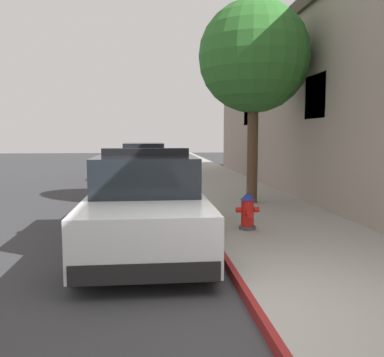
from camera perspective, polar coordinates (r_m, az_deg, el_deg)
ground_plane at (r=14.52m, az=-19.22°, el=-2.24°), size 29.93×60.00×0.20m
sidewalk_pavement at (r=14.35m, az=4.76°, el=-1.35°), size 3.03×60.00×0.13m
curb_painted_edge at (r=14.15m, az=-1.44°, el=-1.44°), size 0.08×60.00×0.13m
police_cruiser at (r=7.18m, az=-6.34°, el=-3.34°), size 1.94×4.84×1.68m
parked_car_silver_ahead at (r=17.72m, az=-6.64°, el=2.23°), size 1.94×4.84×1.56m
fire_hydrant at (r=7.89m, az=7.67°, el=-4.44°), size 0.44×0.40×0.76m
street_tree at (r=11.11m, az=8.52°, el=16.14°), size 2.84×2.84×5.18m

